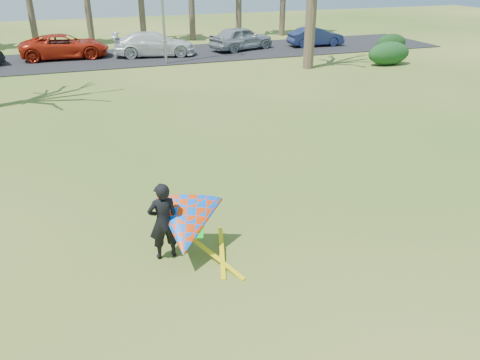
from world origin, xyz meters
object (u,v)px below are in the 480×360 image
object	(u,v)px
car_2	(65,46)
car_3	(154,44)
car_4	(241,38)
car_5	(316,37)
kite_flyer	(183,225)

from	to	relation	value
car_2	car_3	world-z (taller)	car_3
car_2	car_4	bearing A→B (deg)	-92.38
car_3	car_5	bearing A→B (deg)	-80.62
car_3	kite_flyer	xyz separation A→B (m)	(-3.53, -24.06, 0.01)
car_2	car_5	distance (m)	18.04
car_3	car_4	xyz separation A→B (m)	(6.39, 0.35, 0.03)
car_2	car_5	xyz separation A→B (m)	(18.00, -1.16, -0.09)
car_4	kite_flyer	distance (m)	26.35
kite_flyer	car_2	bearing A→B (deg)	95.04
car_5	kite_flyer	xyz separation A→B (m)	(-15.77, -24.06, 0.11)
car_4	car_2	bearing A→B (deg)	67.44
car_4	car_5	distance (m)	5.86
kite_flyer	car_5	bearing A→B (deg)	56.75
car_2	car_3	size ratio (longest dim) A/B	1.03
car_2	car_5	size ratio (longest dim) A/B	1.34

